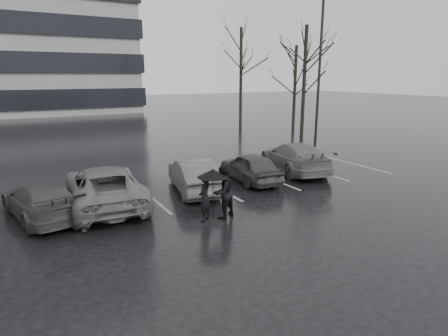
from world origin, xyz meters
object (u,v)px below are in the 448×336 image
object	(u,v)px
lamp_post	(319,82)
tree_ne	(295,89)
pedestrian_left	(205,198)
tree_east	(304,84)
car_west_a	(194,175)
car_west_c	(41,200)
car_east	(294,157)
car_west_b	(104,186)
pedestrian_right	(223,192)
car_main	(250,167)
tree_north	(241,79)

from	to	relation	value
lamp_post	tree_ne	bearing A→B (deg)	58.87
pedestrian_left	tree_east	size ratio (longest dim) A/B	0.19
car_west_a	car_west_c	size ratio (longest dim) A/B	0.97
car_east	car_west_b	bearing A→B (deg)	17.71
car_east	tree_east	world-z (taller)	tree_east
lamp_post	pedestrian_left	bearing A→B (deg)	-147.68
pedestrian_right	tree_east	xyz separation A→B (m)	(12.82, 11.02, 3.13)
car_west_a	tree_east	size ratio (longest dim) A/B	0.51
pedestrian_left	tree_ne	bearing A→B (deg)	-176.43
car_main	tree_ne	world-z (taller)	tree_ne
car_east	car_west_a	bearing A→B (deg)	19.60
car_east	tree_north	bearing A→B (deg)	-98.15
car_main	tree_east	xyz separation A→B (m)	(9.62, 7.75, 3.36)
car_west_a	pedestrian_left	distance (m)	3.25
pedestrian_right	lamp_post	size ratio (longest dim) A/B	0.19
tree_north	car_west_a	bearing A→B (deg)	-127.45
car_main	pedestrian_right	bearing A→B (deg)	50.02
car_east	tree_ne	distance (m)	14.92
pedestrian_left	tree_north	bearing A→B (deg)	-164.35
pedestrian_right	tree_north	distance (m)	21.82
tree_ne	tree_north	xyz separation A→B (m)	(-3.50, 3.00, 0.75)
pedestrian_right	car_east	bearing A→B (deg)	-170.09
car_main	tree_ne	bearing A→B (deg)	-131.47
tree_east	tree_north	size ratio (longest dim) A/B	0.94
car_west_b	pedestrian_right	xyz separation A→B (m)	(3.13, -3.06, 0.14)
tree_east	tree_ne	distance (m)	4.74
pedestrian_left	tree_north	distance (m)	22.16
car_west_c	pedestrian_right	world-z (taller)	pedestrian_right
pedestrian_left	pedestrian_right	world-z (taller)	pedestrian_right
car_main	car_west_c	bearing A→B (deg)	6.86
car_east	tree_ne	xyz separation A→B (m)	(9.28, 11.34, 2.79)
car_west_c	tree_north	bearing A→B (deg)	-150.23
car_west_b	pedestrian_right	distance (m)	4.38
car_main	pedestrian_right	xyz separation A→B (m)	(-3.20, -3.27, 0.23)
car_west_a	lamp_post	size ratio (longest dim) A/B	0.44
car_west_c	tree_ne	distance (m)	23.99
car_west_b	tree_east	world-z (taller)	tree_east
tree_ne	tree_north	world-z (taller)	tree_north
car_west_b	pedestrian_left	distance (m)	3.92
tree_ne	car_main	bearing A→B (deg)	-135.87
car_main	lamp_post	distance (m)	8.99
lamp_post	tree_east	xyz separation A→B (m)	(2.29, 3.93, -0.19)
car_west_b	car_main	bearing A→B (deg)	-173.60
car_main	car_east	size ratio (longest dim) A/B	0.77
lamp_post	tree_ne	size ratio (longest dim) A/B	1.31
pedestrian_right	tree_east	distance (m)	17.19
lamp_post	car_main	bearing A→B (deg)	-152.45
car_west_a	pedestrian_right	xyz separation A→B (m)	(-0.39, -3.11, 0.20)
tree_east	car_east	bearing A→B (deg)	-132.73
pedestrian_left	car_east	bearing A→B (deg)	169.04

